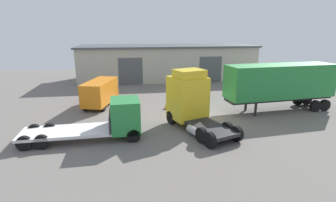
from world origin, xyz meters
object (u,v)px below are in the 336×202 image
object	(u,v)px
traffic_cone	(166,106)
gravel_pile	(268,87)
flatbed_truck_green	(109,120)
tractor_unit_yellow	(190,100)
container_trailer_green	(281,82)
delivery_van_orange	(101,92)

from	to	relation	value
traffic_cone	gravel_pile	bearing A→B (deg)	21.27
gravel_pile	traffic_cone	bearing A→B (deg)	-158.73
flatbed_truck_green	gravel_pile	world-z (taller)	flatbed_truck_green
tractor_unit_yellow	flatbed_truck_green	xyz separation A→B (m)	(-6.03, -1.43, -0.78)
container_trailer_green	gravel_pile	size ratio (longest dim) A/B	3.35
delivery_van_orange	gravel_pile	size ratio (longest dim) A/B	1.82
tractor_unit_yellow	gravel_pile	distance (m)	15.40
tractor_unit_yellow	delivery_van_orange	distance (m)	10.06
flatbed_truck_green	gravel_pile	size ratio (longest dim) A/B	2.61
tractor_unit_yellow	flatbed_truck_green	size ratio (longest dim) A/B	0.84
tractor_unit_yellow	gravel_pile	world-z (taller)	tractor_unit_yellow
flatbed_truck_green	gravel_pile	xyz separation A→B (m)	(17.93, 11.10, -0.65)
delivery_van_orange	flatbed_truck_green	size ratio (longest dim) A/B	0.70
traffic_cone	tractor_unit_yellow	bearing A→B (deg)	-75.34
container_trailer_green	delivery_van_orange	size ratio (longest dim) A/B	1.84
tractor_unit_yellow	gravel_pile	xyz separation A→B (m)	(11.91, 9.67, -1.43)
container_trailer_green	gravel_pile	world-z (taller)	container_trailer_green
delivery_van_orange	traffic_cone	xyz separation A→B (m)	(6.09, -2.33, -1.09)
container_trailer_green	delivery_van_orange	bearing A→B (deg)	-20.49
flatbed_truck_green	traffic_cone	xyz separation A→B (m)	(4.83, 6.00, -1.02)
container_trailer_green	traffic_cone	distance (m)	10.54
container_trailer_green	traffic_cone	bearing A→B (deg)	-16.85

